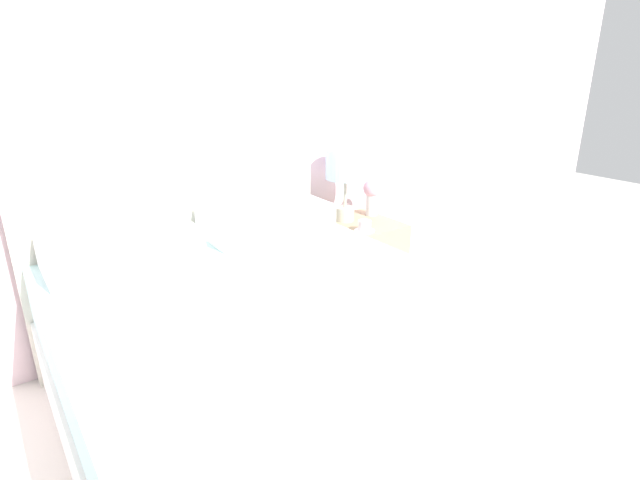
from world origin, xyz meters
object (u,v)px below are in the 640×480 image
(flower_vase, at_px, (372,194))
(nightstand, at_px, (360,264))
(table_lamp, at_px, (346,169))
(teacup, at_px, (365,226))
(bed, at_px, (271,360))

(flower_vase, bearing_deg, nightstand, -152.31)
(table_lamp, distance_m, teacup, 0.37)
(bed, relative_size, flower_vase, 8.42)
(bed, bearing_deg, nightstand, 33.20)
(bed, distance_m, flower_vase, 1.44)
(nightstand, height_order, flower_vase, flower_vase)
(bed, xyz_separation_m, flower_vase, (1.18, 0.75, 0.36))
(table_lamp, relative_size, flower_vase, 1.89)
(nightstand, relative_size, flower_vase, 2.37)
(bed, distance_m, table_lamp, 1.34)
(bed, bearing_deg, teacup, 29.61)
(table_lamp, xyz_separation_m, flower_vase, (0.21, -0.01, -0.18))
(bed, relative_size, table_lamp, 4.46)
(teacup, bearing_deg, table_lamp, 82.14)
(nightstand, distance_m, table_lamp, 0.60)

